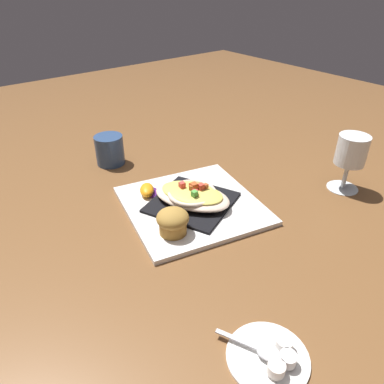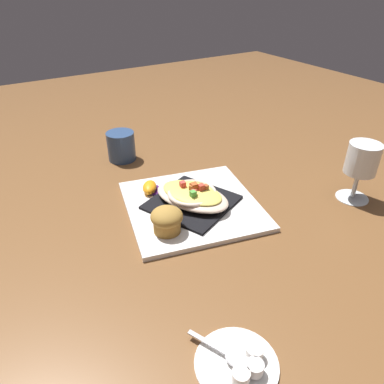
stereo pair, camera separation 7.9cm
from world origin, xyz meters
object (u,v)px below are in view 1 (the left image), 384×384
object	(u,v)px
gratin_dish	(192,195)
creamer_cup_0	(276,369)
coffee_mug	(110,151)
spoon	(265,351)
orange_garnish	(148,190)
stemmed_glass	(351,154)
creamer_cup_2	(284,344)
muffin	(173,221)
creamer_saucer	(268,356)
square_plate	(192,205)
creamer_cup_1	(288,359)

from	to	relation	value
gratin_dish	creamer_cup_0	xyz separation A→B (m)	(-0.38, 0.16, -0.02)
coffee_mug	creamer_cup_0	bearing A→B (deg)	169.90
coffee_mug	spoon	distance (m)	0.67
orange_garnish	stemmed_glass	bearing A→B (deg)	-123.19
stemmed_glass	creamer_cup_2	size ratio (longest dim) A/B	5.76
muffin	spoon	size ratio (longest dim) A/B	0.69
stemmed_glass	creamer_cup_2	xyz separation A→B (m)	(-0.20, 0.46, -0.08)
muffin	coffee_mug	xyz separation A→B (m)	(0.37, -0.06, -0.00)
gratin_dish	creamer_saucer	bearing A→B (deg)	157.19
muffin	coffee_mug	size ratio (longest dim) A/B	0.62
square_plate	creamer_saucer	bearing A→B (deg)	157.20
creamer_saucer	creamer_cup_0	xyz separation A→B (m)	(-0.02, 0.01, 0.01)
spoon	creamer_cup_1	bearing A→B (deg)	-155.50
stemmed_glass	creamer_cup_2	bearing A→B (deg)	112.95
creamer_cup_1	square_plate	bearing A→B (deg)	-20.08
creamer_cup_1	creamer_cup_0	bearing A→B (deg)	88.72
creamer_saucer	spoon	bearing A→B (deg)	24.50
square_plate	orange_garnish	distance (m)	0.11
muffin	creamer_cup_0	bearing A→B (deg)	168.25
orange_garnish	creamer_cup_1	distance (m)	0.48
creamer_saucer	creamer_cup_0	bearing A→B (deg)	152.93
stemmed_glass	creamer_saucer	bearing A→B (deg)	111.25
orange_garnish	creamer_cup_0	xyz separation A→B (m)	(-0.47, 0.11, -0.00)
muffin	creamer_cup_2	bearing A→B (deg)	174.44
square_plate	creamer_cup_1	world-z (taller)	creamer_cup_1
creamer_cup_1	gratin_dish	bearing A→B (deg)	-20.09
orange_garnish	creamer_cup_2	world-z (taller)	orange_garnish
creamer_cup_0	orange_garnish	bearing A→B (deg)	-12.52
square_plate	coffee_mug	xyz separation A→B (m)	(0.31, 0.04, 0.03)
stemmed_glass	creamer_cup_1	size ratio (longest dim) A/B	5.76
creamer_saucer	creamer_cup_0	size ratio (longest dim) A/B	4.82
gratin_dish	creamer_cup_0	world-z (taller)	gratin_dish
gratin_dish	creamer_cup_1	distance (m)	0.40
orange_garnish	coffee_mug	xyz separation A→B (m)	(0.22, -0.02, 0.01)
square_plate	stemmed_glass	xyz separation A→B (m)	(-0.17, -0.34, 0.09)
creamer_cup_1	creamer_cup_2	world-z (taller)	same
creamer_cup_2	creamer_cup_0	bearing A→B (deg)	114.50
stemmed_glass	spoon	bearing A→B (deg)	110.64
stemmed_glass	creamer_saucer	world-z (taller)	stemmed_glass
creamer_cup_0	muffin	bearing A→B (deg)	-11.75
gratin_dish	creamer_cup_1	size ratio (longest dim) A/B	8.46
creamer_saucer	creamer_cup_0	world-z (taller)	creamer_cup_0
coffee_mug	creamer_cup_0	xyz separation A→B (m)	(-0.69, 0.12, -0.02)
coffee_mug	creamer_saucer	distance (m)	0.68
square_plate	creamer_cup_0	distance (m)	0.41
creamer_cup_2	orange_garnish	bearing A→B (deg)	-8.47
spoon	creamer_cup_2	world-z (taller)	creamer_cup_2
stemmed_glass	creamer_saucer	xyz separation A→B (m)	(-0.19, 0.49, -0.09)
coffee_mug	gratin_dish	bearing A→B (deg)	-172.95
gratin_dish	spoon	world-z (taller)	gratin_dish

